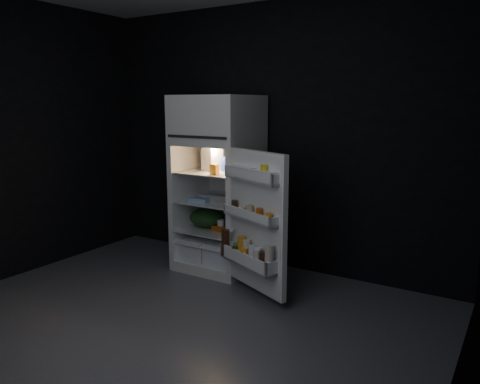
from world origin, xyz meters
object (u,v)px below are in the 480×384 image
Objects in this scene: fridge_door at (254,224)px; milk_jug at (212,159)px; egg_carton at (221,199)px; refrigerator at (219,177)px; yogurt_tray at (226,229)px.

fridge_door is 5.08× the size of milk_jug.
milk_jug is 0.81× the size of egg_carton.
fridge_door reaches higher than milk_jug.
refrigerator reaches higher than egg_carton.
fridge_door is (0.73, -0.53, -0.28)m from refrigerator.
fridge_door is 0.78m from yogurt_tray.
egg_carton is (0.16, -0.07, -0.38)m from milk_jug.
refrigerator is 0.20m from milk_jug.
refrigerator is 0.94m from fridge_door.
egg_carton reaches higher than yogurt_tray.
yogurt_tray is at bearing 20.21° from egg_carton.
refrigerator is 6.76× the size of yogurt_tray.
milk_jug is 0.91× the size of yogurt_tray.
yogurt_tray is at bearing -0.73° from milk_jug.
egg_carton is at bearing -48.46° from refrigerator.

